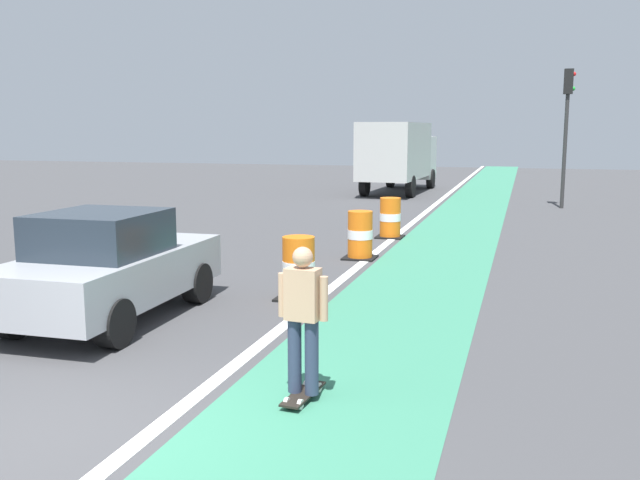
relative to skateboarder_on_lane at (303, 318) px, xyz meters
name	(u,v)px	position (x,y,z in m)	size (l,w,h in m)	color
ground_plane	(47,437)	(-2.06, -1.59, -0.91)	(100.00, 100.00, 0.00)	#424244
bike_lane_strip	(445,247)	(0.34, 10.41, -0.91)	(2.50, 80.00, 0.01)	#387F60
lane_divider_stripe	(386,244)	(-1.16, 10.41, -0.91)	(0.20, 80.00, 0.01)	silver
skateboarder_on_lane	(303,318)	(0.00, 0.00, 0.00)	(0.57, 0.82, 1.69)	black
parked_sedan_nearest	(109,267)	(-3.84, 2.19, -0.08)	(1.99, 4.14, 1.70)	#9EA0A5
traffic_barrel_front	(299,269)	(-1.48, 4.29, -0.38)	(0.73, 0.73, 1.09)	orange
traffic_barrel_mid	(360,235)	(-1.34, 8.27, -0.38)	(0.73, 0.73, 1.09)	orange
traffic_barrel_back	(390,218)	(-1.27, 11.52, -0.38)	(0.73, 0.73, 1.09)	orange
delivery_truck_down_block	(399,153)	(-3.50, 25.07, 0.94)	(2.59, 7.68, 3.23)	beige
traffic_light_corner	(567,113)	(3.55, 20.39, 2.59)	(0.41, 0.32, 5.10)	#2D2D2D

